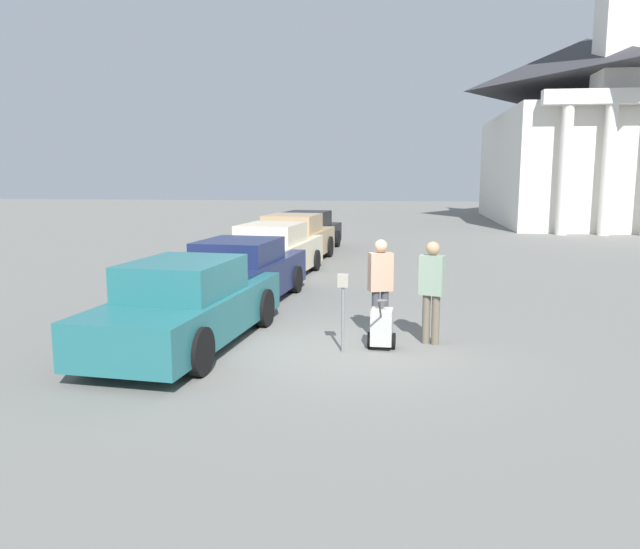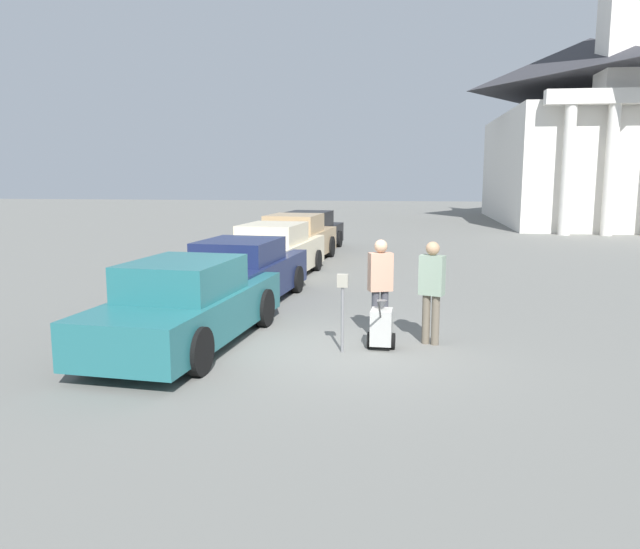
{
  "view_description": "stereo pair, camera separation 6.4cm",
  "coord_description": "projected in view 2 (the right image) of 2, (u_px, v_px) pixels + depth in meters",
  "views": [
    {
      "loc": [
        1.11,
        -10.14,
        2.95
      ],
      "look_at": [
        -0.41,
        1.24,
        1.1
      ],
      "focal_mm": 35.0,
      "sensor_mm": 36.0,
      "label": 1
    },
    {
      "loc": [
        1.17,
        -10.13,
        2.95
      ],
      "look_at": [
        -0.41,
        1.24,
        1.1
      ],
      "focal_mm": 35.0,
      "sensor_mm": 36.0,
      "label": 2
    }
  ],
  "objects": [
    {
      "name": "ground_plane",
      "position": [
        334.0,
        351.0,
        10.53
      ],
      "size": [
        120.0,
        120.0,
        0.0
      ],
      "primitive_type": "plane",
      "color": "slate"
    },
    {
      "name": "parked_car_teal",
      "position": [
        188.0,
        306.0,
        10.78
      ],
      "size": [
        2.27,
        5.16,
        1.52
      ],
      "rotation": [
        0.0,
        0.0,
        -0.09
      ],
      "color": "#23666B",
      "rests_on": "ground_plane"
    },
    {
      "name": "parked_car_navy",
      "position": [
        242.0,
        273.0,
        14.33
      ],
      "size": [
        2.28,
        4.97,
        1.49
      ],
      "rotation": [
        0.0,
        0.0,
        -0.09
      ],
      "color": "#19234C",
      "rests_on": "ground_plane"
    },
    {
      "name": "parked_car_cream",
      "position": [
        275.0,
        253.0,
        17.84
      ],
      "size": [
        2.24,
        5.17,
        1.57
      ],
      "rotation": [
        0.0,
        0.0,
        -0.09
      ],
      "color": "beige",
      "rests_on": "ground_plane"
    },
    {
      "name": "parked_car_tan",
      "position": [
        295.0,
        240.0,
        21.12
      ],
      "size": [
        2.32,
        4.84,
        1.61
      ],
      "rotation": [
        0.0,
        0.0,
        -0.09
      ],
      "color": "tan",
      "rests_on": "ground_plane"
    },
    {
      "name": "parked_car_black",
      "position": [
        310.0,
        233.0,
        24.2
      ],
      "size": [
        2.23,
        4.8,
        1.53
      ],
      "rotation": [
        0.0,
        0.0,
        -0.09
      ],
      "color": "black",
      "rests_on": "ground_plane"
    },
    {
      "name": "parking_meter",
      "position": [
        342.0,
        298.0,
        10.32
      ],
      "size": [
        0.18,
        0.09,
        1.32
      ],
      "color": "slate",
      "rests_on": "ground_plane"
    },
    {
      "name": "person_worker",
      "position": [
        380.0,
        282.0,
        11.2
      ],
      "size": [
        0.47,
        0.35,
        1.8
      ],
      "rotation": [
        0.0,
        0.0,
        3.49
      ],
      "color": "#3F3F47",
      "rests_on": "ground_plane"
    },
    {
      "name": "person_supervisor",
      "position": [
        432.0,
        286.0,
        10.79
      ],
      "size": [
        0.47,
        0.35,
        1.81
      ],
      "rotation": [
        0.0,
        0.0,
        2.78
      ],
      "color": "#665B4C",
      "rests_on": "ground_plane"
    },
    {
      "name": "equipment_cart",
      "position": [
        381.0,
        327.0,
        10.6
      ],
      "size": [
        0.48,
        0.99,
        1.0
      ],
      "rotation": [
        0.0,
        0.0,
        -0.04
      ],
      "color": "#B2B2AD",
      "rests_on": "ground_plane"
    },
    {
      "name": "church",
      "position": [
        587.0,
        125.0,
        37.41
      ],
      "size": [
        10.08,
        17.63,
        24.22
      ],
      "color": "silver",
      "rests_on": "ground_plane"
    }
  ]
}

